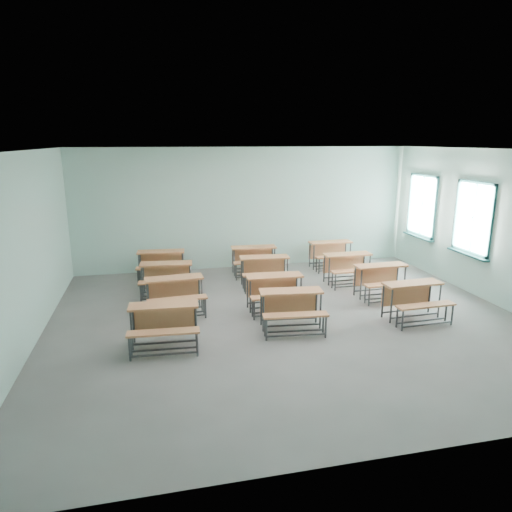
# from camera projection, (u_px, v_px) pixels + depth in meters

# --- Properties ---
(room) EXTENTS (9.04, 8.04, 3.24)m
(room) POSITION_uv_depth(u_px,v_px,m) (294.00, 238.00, 8.43)
(room) COLOR slate
(room) RESTS_ON ground
(desk_unit_r0c0) EXTENTS (1.19, 0.84, 0.72)m
(desk_unit_r0c0) POSITION_uv_depth(u_px,v_px,m) (164.00, 320.00, 7.54)
(desk_unit_r0c0) COLOR #BE7144
(desk_unit_r0c0) RESTS_ON ground
(desk_unit_r0c1) EXTENTS (1.22, 0.88, 0.72)m
(desk_unit_r0c1) POSITION_uv_depth(u_px,v_px,m) (292.00, 304.00, 8.25)
(desk_unit_r0c1) COLOR #BE7144
(desk_unit_r0c1) RESTS_ON ground
(desk_unit_r0c2) EXTENTS (1.18, 0.82, 0.72)m
(desk_unit_r0c2) POSITION_uv_depth(u_px,v_px,m) (415.00, 296.00, 8.71)
(desk_unit_r0c2) COLOR #BE7144
(desk_unit_r0c2) RESTS_ON ground
(desk_unit_r1c0) EXTENTS (1.19, 0.84, 0.72)m
(desk_unit_r1c0) POSITION_uv_depth(u_px,v_px,m) (175.00, 290.00, 9.04)
(desk_unit_r1c0) COLOR #BE7144
(desk_unit_r1c0) RESTS_ON ground
(desk_unit_r1c1) EXTENTS (1.16, 0.79, 0.72)m
(desk_unit_r1c1) POSITION_uv_depth(u_px,v_px,m) (275.00, 288.00, 9.19)
(desk_unit_r1c1) COLOR #BE7144
(desk_unit_r1c1) RESTS_ON ground
(desk_unit_r1c2) EXTENTS (1.16, 0.78, 0.72)m
(desk_unit_r1c2) POSITION_uv_depth(u_px,v_px,m) (382.00, 276.00, 9.95)
(desk_unit_r1c2) COLOR #BE7144
(desk_unit_r1c2) RESTS_ON ground
(desk_unit_r2c0) EXTENTS (1.21, 0.87, 0.72)m
(desk_unit_r2c0) POSITION_uv_depth(u_px,v_px,m) (166.00, 274.00, 10.10)
(desk_unit_r2c0) COLOR #BE7144
(desk_unit_r2c0) RESTS_ON ground
(desk_unit_r2c1) EXTENTS (1.20, 0.85, 0.72)m
(desk_unit_r2c1) POSITION_uv_depth(u_px,v_px,m) (265.00, 267.00, 10.66)
(desk_unit_r2c1) COLOR #BE7144
(desk_unit_r2c1) RESTS_ON ground
(desk_unit_r2c2) EXTENTS (1.15, 0.78, 0.72)m
(desk_unit_r2c2) POSITION_uv_depth(u_px,v_px,m) (349.00, 264.00, 10.93)
(desk_unit_r2c2) COLOR #BE7144
(desk_unit_r2c2) RESTS_ON ground
(desk_unit_r3c0) EXTENTS (1.20, 0.86, 0.72)m
(desk_unit_r3c0) POSITION_uv_depth(u_px,v_px,m) (161.00, 261.00, 11.20)
(desk_unit_r3c0) COLOR #BE7144
(desk_unit_r3c0) RESTS_ON ground
(desk_unit_r3c1) EXTENTS (1.19, 0.83, 0.72)m
(desk_unit_r3c1) POSITION_uv_depth(u_px,v_px,m) (254.00, 256.00, 11.67)
(desk_unit_r3c1) COLOR #BE7144
(desk_unit_r3c1) RESTS_ON ground
(desk_unit_r3c2) EXTENTS (1.16, 0.79, 0.72)m
(desk_unit_r3c2) POSITION_uv_depth(u_px,v_px,m) (332.00, 251.00, 12.25)
(desk_unit_r3c2) COLOR #BE7144
(desk_unit_r3c2) RESTS_ON ground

